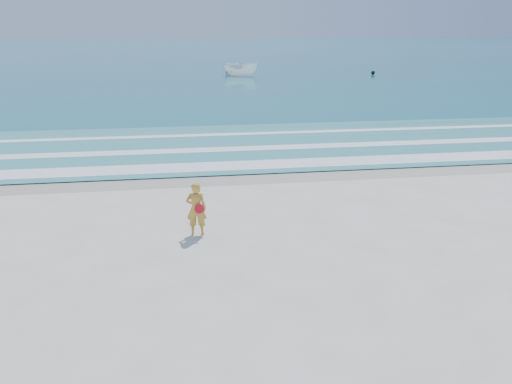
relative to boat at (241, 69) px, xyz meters
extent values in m
plane|color=silver|center=(-4.58, -47.25, -0.85)|extent=(400.00, 400.00, 0.00)
cube|color=#B2A893|center=(-4.58, -38.25, -0.85)|extent=(400.00, 2.40, 0.00)
cube|color=#19727F|center=(-4.58, 57.75, -0.83)|extent=(400.00, 190.00, 0.04)
cube|color=#59B7AD|center=(-4.58, -33.25, -0.81)|extent=(400.00, 10.00, 0.01)
cube|color=white|center=(-4.58, -36.95, -0.80)|extent=(400.00, 1.40, 0.01)
cube|color=white|center=(-4.58, -34.05, -0.80)|extent=(400.00, 0.90, 0.01)
cube|color=white|center=(-4.58, -30.75, -0.80)|extent=(400.00, 0.60, 0.01)
imported|color=white|center=(0.00, 0.00, 0.00)|extent=(4.49, 3.03, 1.62)
sphere|color=black|center=(15.30, -0.56, -0.58)|extent=(0.46, 0.46, 0.46)
imported|color=gold|center=(-6.44, -43.79, -0.08)|extent=(0.60, 0.43, 1.54)
cylinder|color=red|center=(-6.36, -43.97, -0.01)|extent=(0.27, 0.08, 0.27)
camera|label=1|loc=(-6.69, -56.89, 4.83)|focal=35.00mm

